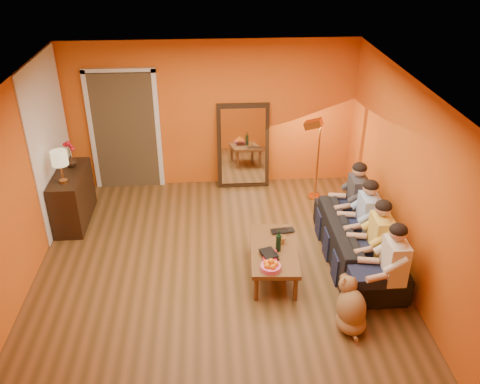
{
  "coord_description": "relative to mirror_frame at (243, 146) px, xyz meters",
  "views": [
    {
      "loc": [
        -0.06,
        -5.62,
        4.38
      ],
      "look_at": [
        0.35,
        0.5,
        1.0
      ],
      "focal_mm": 38.0,
      "sensor_mm": 36.0,
      "label": 1
    }
  ],
  "objects": [
    {
      "name": "sofa",
      "position": [
        1.45,
        -2.44,
        -0.45
      ],
      "size": [
        2.13,
        0.83,
        0.62
      ],
      "primitive_type": "imported",
      "rotation": [
        0.0,
        0.0,
        1.57
      ],
      "color": "black",
      "rests_on": "floor"
    },
    {
      "name": "book_lower",
      "position": [
        0.04,
        -2.88,
        -0.33
      ],
      "size": [
        0.25,
        0.3,
        0.02
      ],
      "primitive_type": "imported",
      "rotation": [
        0.0,
        0.0,
        0.27
      ],
      "color": "black",
      "rests_on": "coffee_table"
    },
    {
      "name": "person_far_right",
      "position": [
        1.58,
        -1.79,
        -0.15
      ],
      "size": [
        0.7,
        0.44,
        1.22
      ],
      "primitive_type": null,
      "color": "#333338",
      "rests_on": "sofa"
    },
    {
      "name": "dog",
      "position": [
        1.01,
        -3.75,
        -0.43
      ],
      "size": [
        0.43,
        0.6,
        0.66
      ],
      "primitive_type": null,
      "rotation": [
        0.0,
        0.0,
        0.13
      ],
      "color": "#A37A4A",
      "rests_on": "floor"
    },
    {
      "name": "coffee_table",
      "position": [
        0.22,
        -2.68,
        -0.55
      ],
      "size": [
        0.7,
        1.26,
        0.42
      ],
      "primitive_type": null,
      "rotation": [
        0.0,
        0.0,
        -0.07
      ],
      "color": "brown",
      "rests_on": "floor"
    },
    {
      "name": "book_mid",
      "position": [
        0.05,
        -2.87,
        -0.31
      ],
      "size": [
        0.21,
        0.27,
        0.02
      ],
      "primitive_type": "imported",
      "rotation": [
        0.0,
        0.0,
        -0.11
      ],
      "color": "red",
      "rests_on": "book_lower"
    },
    {
      "name": "vase",
      "position": [
        -2.79,
        -0.83,
        0.18
      ],
      "size": [
        0.18,
        0.18,
        0.19
      ],
      "primitive_type": "imported",
      "color": "black",
      "rests_on": "sideboard"
    },
    {
      "name": "table_lamp",
      "position": [
        -2.79,
        -1.38,
        0.34
      ],
      "size": [
        0.24,
        0.24,
        0.51
      ],
      "primitive_type": null,
      "color": "beige",
      "rests_on": "sideboard"
    },
    {
      "name": "mirror_frame",
      "position": [
        0.0,
        0.0,
        0.0
      ],
      "size": [
        0.92,
        0.27,
        1.51
      ],
      "primitive_type": "cube",
      "rotation": [
        -0.14,
        0.0,
        0.0
      ],
      "color": "black",
      "rests_on": "floor"
    },
    {
      "name": "doorway_recess",
      "position": [
        -2.05,
        0.2,
        0.29
      ],
      "size": [
        1.06,
        0.3,
        2.1
      ],
      "primitive_type": "cube",
      "color": "#3F2D19",
      "rests_on": "floor"
    },
    {
      "name": "door_jamb_right",
      "position": [
        -1.48,
        0.08,
        0.29
      ],
      "size": [
        0.08,
        0.06,
        2.2
      ],
      "primitive_type": "cube",
      "color": "white",
      "rests_on": "wall_back"
    },
    {
      "name": "person_mid_left",
      "position": [
        1.58,
        -2.89,
        -0.15
      ],
      "size": [
        0.7,
        0.44,
        1.22
      ],
      "primitive_type": null,
      "color": "#E0C04A",
      "rests_on": "sofa"
    },
    {
      "name": "flowers",
      "position": [
        -2.79,
        -0.83,
        0.43
      ],
      "size": [
        0.17,
        0.17,
        0.45
      ],
      "primitive_type": null,
      "color": "red",
      "rests_on": "vase"
    },
    {
      "name": "book_upper",
      "position": [
        0.04,
        -2.89,
        -0.29
      ],
      "size": [
        0.25,
        0.29,
        0.02
      ],
      "primitive_type": "imported",
      "rotation": [
        0.0,
        0.0,
        0.32
      ],
      "color": "black",
      "rests_on": "book_mid"
    },
    {
      "name": "floor_lamp",
      "position": [
        1.22,
        -0.61,
        -0.04
      ],
      "size": [
        0.37,
        0.34,
        1.44
      ],
      "primitive_type": null,
      "rotation": [
        0.0,
        0.0,
        -0.42
      ],
      "color": "#D3873E",
      "rests_on": "floor"
    },
    {
      "name": "room_shell",
      "position": [
        -0.55,
        -2.26,
        0.54
      ],
      "size": [
        5.0,
        5.5,
        2.6
      ],
      "color": "brown",
      "rests_on": "ground"
    },
    {
      "name": "tumbler",
      "position": [
        0.34,
        -2.56,
        -0.29
      ],
      "size": [
        0.12,
        0.12,
        0.1
      ],
      "primitive_type": "imported",
      "rotation": [
        0.0,
        0.0,
        0.17
      ],
      "color": "#B27F3F",
      "rests_on": "coffee_table"
    },
    {
      "name": "wine_bottle",
      "position": [
        0.27,
        -2.73,
        -0.18
      ],
      "size": [
        0.07,
        0.07,
        0.31
      ],
      "primitive_type": "cylinder",
      "color": "black",
      "rests_on": "coffee_table"
    },
    {
      "name": "door_jamb_left",
      "position": [
        -2.62,
        0.08,
        0.29
      ],
      "size": [
        0.08,
        0.06,
        2.2
      ],
      "primitive_type": "cube",
      "color": "white",
      "rests_on": "wall_back"
    },
    {
      "name": "white_accent",
      "position": [
        -3.04,
        -0.88,
        0.54
      ],
      "size": [
        0.02,
        1.9,
        2.58
      ],
      "primitive_type": "cube",
      "color": "white",
      "rests_on": "wall_left"
    },
    {
      "name": "person_far_left",
      "position": [
        1.58,
        -3.44,
        -0.15
      ],
      "size": [
        0.7,
        0.44,
        1.22
      ],
      "primitive_type": null,
      "color": "beige",
      "rests_on": "sofa"
    },
    {
      "name": "laptop",
      "position": [
        0.4,
        -2.33,
        -0.33
      ],
      "size": [
        0.36,
        0.25,
        0.03
      ],
      "primitive_type": "imported",
      "rotation": [
        0.0,
        0.0,
        0.11
      ],
      "color": "black",
      "rests_on": "coffee_table"
    },
    {
      "name": "door_header",
      "position": [
        -2.05,
        0.08,
        1.36
      ],
      "size": [
        1.22,
        0.06,
        0.08
      ],
      "primitive_type": "cube",
      "color": "white",
      "rests_on": "wall_back"
    },
    {
      "name": "sideboard",
      "position": [
        -2.79,
        -1.08,
        -0.34
      ],
      "size": [
        0.44,
        1.18,
        0.85
      ],
      "primitive_type": "cube",
      "color": "black",
      "rests_on": "floor"
    },
    {
      "name": "fruit_bowl",
      "position": [
        0.12,
        -3.13,
        -0.26
      ],
      "size": [
        0.26,
        0.26,
        0.16
      ],
      "primitive_type": null,
      "color": "#EF548A",
      "rests_on": "coffee_table"
    },
    {
      "name": "person_mid_right",
      "position": [
        1.58,
        -2.34,
        -0.15
      ],
      "size": [
        0.7,
        0.44,
        1.22
      ],
      "primitive_type": null,
      "color": "#95B5E6",
      "rests_on": "sofa"
    },
    {
      "name": "mirror_glass",
      "position": [
        0.0,
        -0.04,
        0.0
      ],
      "size": [
        0.78,
        0.21,
        1.35
      ],
      "primitive_type": "cube",
      "rotation": [
        -0.14,
        0.0,
        0.0
      ],
      "color": "white",
      "rests_on": "mirror_frame"
    }
  ]
}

